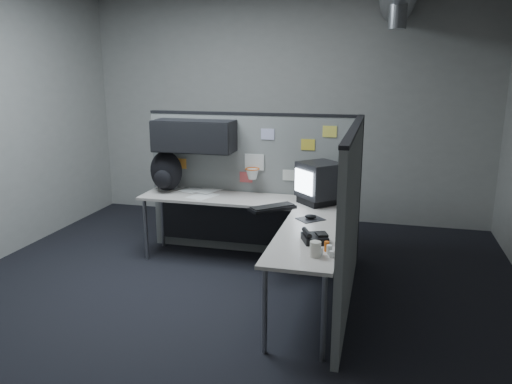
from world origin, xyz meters
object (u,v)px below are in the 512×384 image
(desk, at_px, (259,217))
(phone, at_px, (314,237))
(backpack, at_px, (166,172))
(monitor, at_px, (319,183))
(keyboard, at_px, (272,208))

(desk, relative_size, phone, 8.79)
(phone, xyz_separation_m, backpack, (-1.89, 1.31, 0.19))
(desk, height_order, backpack, backpack)
(desk, bearing_deg, phone, -53.18)
(desk, distance_m, phone, 1.17)
(desk, distance_m, monitor, 0.72)
(keyboard, xyz_separation_m, phone, (0.54, -0.84, 0.02))
(phone, bearing_deg, backpack, 133.06)
(monitor, xyz_separation_m, phone, (0.12, -1.20, -0.19))
(keyboard, distance_m, backpack, 1.45)
(monitor, relative_size, phone, 2.05)
(backpack, bearing_deg, keyboard, -7.86)
(desk, height_order, monitor, monitor)
(phone, bearing_deg, keyboard, 110.22)
(monitor, height_order, keyboard, monitor)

